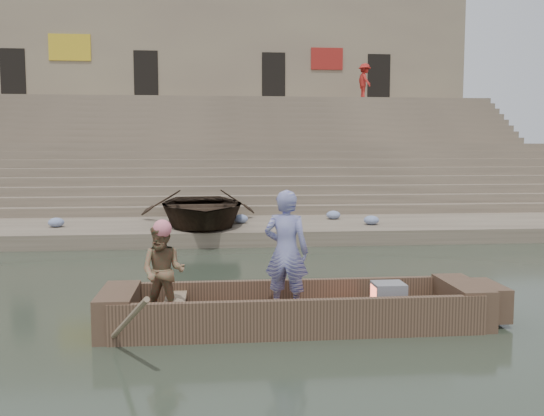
{
  "coord_description": "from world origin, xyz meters",
  "views": [
    {
      "loc": [
        1.62,
        -9.4,
        2.61
      ],
      "look_at": [
        2.8,
        2.53,
        1.4
      ],
      "focal_mm": 39.16,
      "sensor_mm": 36.0,
      "label": 1
    }
  ],
  "objects": [
    {
      "name": "ground",
      "position": [
        0.0,
        0.0,
        0.0
      ],
      "size": [
        120.0,
        120.0,
        0.0
      ],
      "primitive_type": "plane",
      "color": "#2D3729",
      "rests_on": "ground"
    },
    {
      "name": "lower_landing",
      "position": [
        0.0,
        8.0,
        0.2
      ],
      "size": [
        32.0,
        4.0,
        0.4
      ],
      "primitive_type": "cube",
      "color": "gray",
      "rests_on": "ground"
    },
    {
      "name": "mid_landing",
      "position": [
        0.0,
        15.5,
        1.4
      ],
      "size": [
        32.0,
        3.0,
        2.8
      ],
      "primitive_type": "cube",
      "color": "gray",
      "rests_on": "ground"
    },
    {
      "name": "upper_landing",
      "position": [
        0.0,
        22.5,
        2.6
      ],
      "size": [
        32.0,
        3.0,
        5.2
      ],
      "primitive_type": "cube",
      "color": "gray",
      "rests_on": "ground"
    },
    {
      "name": "ghat_steps",
      "position": [
        0.0,
        17.19,
        1.8
      ],
      "size": [
        32.0,
        11.0,
        5.2
      ],
      "color": "gray",
      "rests_on": "ground"
    },
    {
      "name": "building_wall",
      "position": [
        0.0,
        26.5,
        5.6
      ],
      "size": [
        32.0,
        5.07,
        11.2
      ],
      "color": "gray",
      "rests_on": "ground"
    },
    {
      "name": "main_rowboat",
      "position": [
        2.8,
        -0.97,
        0.11
      ],
      "size": [
        5.0,
        1.3,
        0.22
      ],
      "primitive_type": "cube",
      "color": "brown",
      "rests_on": "ground"
    },
    {
      "name": "rowboat_trim",
      "position": [
        3.0,
        -0.98,
        0.31
      ],
      "size": [
        6.04,
        2.63,
        2.01
      ],
      "color": "brown",
      "rests_on": "ground"
    },
    {
      "name": "standing_man",
      "position": [
        2.66,
        -0.96,
        1.12
      ],
      "size": [
        0.77,
        0.64,
        1.8
      ],
      "primitive_type": "imported",
      "rotation": [
        0.0,
        0.0,
        2.78
      ],
      "color": "navy",
      "rests_on": "main_rowboat"
    },
    {
      "name": "rowing_man",
      "position": [
        0.9,
        -1.13,
        0.89
      ],
      "size": [
        0.76,
        0.65,
        1.34
      ],
      "primitive_type": "imported",
      "rotation": [
        0.0,
        0.0,
        -0.25
      ],
      "color": "#297B49",
      "rests_on": "main_rowboat"
    },
    {
      "name": "television",
      "position": [
        4.18,
        -0.97,
        0.42
      ],
      "size": [
        0.46,
        0.42,
        0.4
      ],
      "color": "gray",
      "rests_on": "main_rowboat"
    },
    {
      "name": "beached_rowboat",
      "position": [
        1.24,
        7.71,
        0.92
      ],
      "size": [
        3.86,
        5.19,
        1.03
      ],
      "primitive_type": "imported",
      "rotation": [
        0.0,
        0.0,
        0.06
      ],
      "color": "#2D2116",
      "rests_on": "lower_landing"
    },
    {
      "name": "pedestrian",
      "position": [
        9.57,
        21.6,
        6.12
      ],
      "size": [
        0.86,
        1.28,
        1.83
      ],
      "primitive_type": "imported",
      "rotation": [
        0.0,
        0.0,
        1.73
      ],
      "color": "#AF231D",
      "rests_on": "upper_landing"
    },
    {
      "name": "cloth_bundles",
      "position": [
        2.78,
        7.92,
        0.53
      ],
      "size": [
        9.41,
        1.87,
        0.26
      ],
      "color": "#3F5999",
      "rests_on": "lower_landing"
    }
  ]
}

